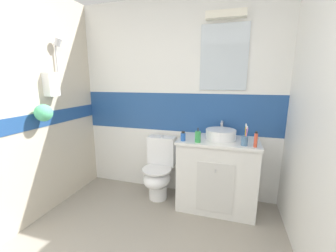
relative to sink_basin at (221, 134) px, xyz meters
The scene contains 9 objects.
wall_back_tiled 0.73m from the sink_basin, 153.77° to the left, with size 3.20×0.20×2.50m.
wall_left_shower_alcove 2.19m from the sink_basin, 153.62° to the right, with size 0.30×3.48×2.50m.
vanity_cabinet 0.49m from the sink_basin, 139.86° to the right, with size 0.90×0.53×0.85m.
sink_basin is the anchor object (origin of this frame).
toilet 0.93m from the sink_basin, behind, with size 0.37×0.50×0.80m.
toothbrush_cup 0.31m from the sink_basin, 36.07° to the right, with size 0.07×0.07×0.23m.
soap_dispenser 0.31m from the sink_basin, 138.98° to the right, with size 0.06×0.06×0.16m.
lotion_bottle_short 0.44m from the sink_basin, 153.75° to the right, with size 0.05×0.05×0.11m.
toothpaste_tube_upright 0.41m from the sink_basin, 30.62° to the right, with size 0.03×0.03×0.16m.
Camera 1 is at (0.69, -0.26, 1.51)m, focal length 22.57 mm.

